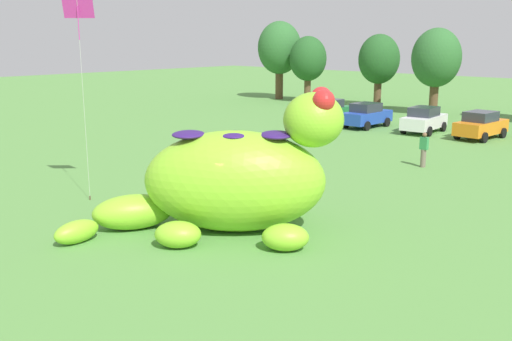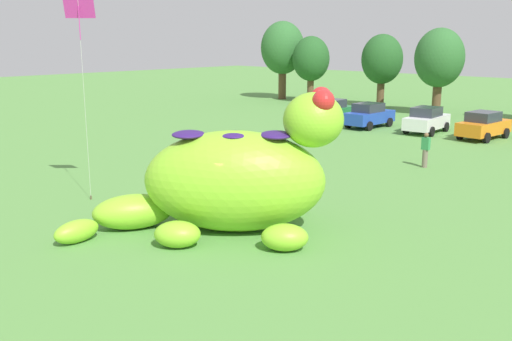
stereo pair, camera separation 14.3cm
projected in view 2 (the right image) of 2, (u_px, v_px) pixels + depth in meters
name	position (u px, v px, depth m)	size (l,w,h in m)	color
ground_plane	(222.00, 226.00, 19.52)	(160.00, 160.00, 0.00)	#568E42
giant_inflatable_creature	(234.00, 180.00, 18.73)	(7.04, 8.27, 4.66)	#8CD12D
car_green	(332.00, 111.00, 42.98)	(2.21, 4.23, 1.72)	#1E7238
car_blue	(369.00, 115.00, 40.58)	(1.98, 4.12, 1.72)	#2347B7
car_white	(427.00, 120.00, 38.30)	(2.24, 4.24, 1.72)	white
car_orange	(483.00, 125.00, 35.96)	(2.15, 4.20, 1.72)	orange
tree_far_left	(283.00, 48.00, 58.46)	(4.39, 4.39, 7.79)	brown
tree_left	(311.00, 59.00, 55.71)	(3.56, 3.56, 6.31)	brown
tree_mid_left	(382.00, 60.00, 51.55)	(3.65, 3.65, 6.49)	brown
tree_centre_left	(439.00, 58.00, 46.25)	(3.91, 3.91, 6.94)	brown
spectator_near_inflatable	(326.00, 126.00, 35.75)	(0.38, 0.26, 1.71)	#2D334C
spectator_mid_field	(425.00, 150.00, 28.08)	(0.38, 0.26, 1.71)	#726656
tethered_flying_kite	(78.00, 1.00, 21.02)	(1.13, 1.13, 8.31)	brown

